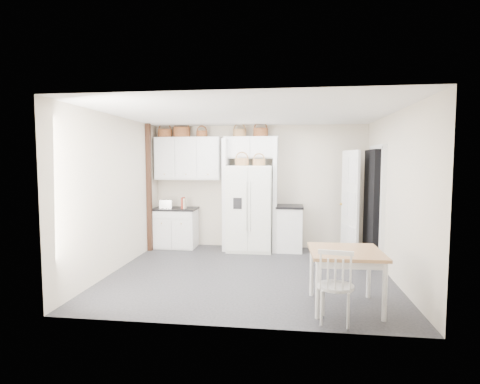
# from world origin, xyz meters

# --- Properties ---
(floor) EXTENTS (4.50, 4.50, 0.00)m
(floor) POSITION_xyz_m (0.00, 0.00, 0.00)
(floor) COLOR black
(floor) RESTS_ON ground
(ceiling) EXTENTS (4.50, 4.50, 0.00)m
(ceiling) POSITION_xyz_m (0.00, 0.00, 2.60)
(ceiling) COLOR white
(ceiling) RESTS_ON wall_back
(wall_back) EXTENTS (4.50, 0.00, 4.50)m
(wall_back) POSITION_xyz_m (0.00, 2.00, 1.30)
(wall_back) COLOR beige
(wall_back) RESTS_ON floor
(wall_left) EXTENTS (0.00, 4.00, 4.00)m
(wall_left) POSITION_xyz_m (-2.25, 0.00, 1.30)
(wall_left) COLOR beige
(wall_left) RESTS_ON floor
(wall_right) EXTENTS (0.00, 4.00, 4.00)m
(wall_right) POSITION_xyz_m (2.25, 0.00, 1.30)
(wall_right) COLOR beige
(wall_right) RESTS_ON floor
(refrigerator) EXTENTS (0.91, 0.73, 1.75)m
(refrigerator) POSITION_xyz_m (-0.15, 1.63, 0.88)
(refrigerator) COLOR white
(refrigerator) RESTS_ON floor
(base_cab_left) EXTENTS (0.88, 0.55, 0.81)m
(base_cab_left) POSITION_xyz_m (-1.76, 1.70, 0.41)
(base_cab_left) COLOR silver
(base_cab_left) RESTS_ON floor
(base_cab_right) EXTENTS (0.51, 0.61, 0.90)m
(base_cab_right) POSITION_xyz_m (0.66, 1.70, 0.45)
(base_cab_right) COLOR silver
(base_cab_right) RESTS_ON floor
(dining_table) EXTENTS (0.90, 0.90, 0.73)m
(dining_table) POSITION_xyz_m (1.34, -1.26, 0.37)
(dining_table) COLOR #A4713F
(dining_table) RESTS_ON floor
(windsor_chair) EXTENTS (0.47, 0.44, 0.84)m
(windsor_chair) POSITION_xyz_m (1.17, -1.72, 0.42)
(windsor_chair) COLOR silver
(windsor_chair) RESTS_ON floor
(counter_left) EXTENTS (0.91, 0.59, 0.04)m
(counter_left) POSITION_xyz_m (-1.76, 1.70, 0.83)
(counter_left) COLOR black
(counter_left) RESTS_ON base_cab_left
(counter_right) EXTENTS (0.55, 0.65, 0.04)m
(counter_right) POSITION_xyz_m (0.66, 1.70, 0.92)
(counter_right) COLOR black
(counter_right) RESTS_ON base_cab_right
(toaster) EXTENTS (0.27, 0.18, 0.18)m
(toaster) POSITION_xyz_m (-1.94, 1.62, 0.94)
(toaster) COLOR silver
(toaster) RESTS_ON counter_left
(cookbook_red) EXTENTS (0.05, 0.16, 0.24)m
(cookbook_red) POSITION_xyz_m (-1.57, 1.62, 0.97)
(cookbook_red) COLOR maroon
(cookbook_red) RESTS_ON counter_left
(cookbook_cream) EXTENTS (0.04, 0.14, 0.21)m
(cookbook_cream) POSITION_xyz_m (-1.53, 1.62, 0.96)
(cookbook_cream) COLOR beige
(cookbook_cream) RESTS_ON counter_left
(basket_upper_a) EXTENTS (0.31, 0.31, 0.17)m
(basket_upper_a) POSITION_xyz_m (-2.01, 1.83, 2.44)
(basket_upper_a) COLOR #572A15
(basket_upper_a) RESTS_ON upper_cabinet
(basket_upper_b) EXTENTS (0.36, 0.36, 0.21)m
(basket_upper_b) POSITION_xyz_m (-1.63, 1.83, 2.45)
(basket_upper_b) COLOR #572A15
(basket_upper_b) RESTS_ON upper_cabinet
(basket_upper_c) EXTENTS (0.23, 0.23, 0.13)m
(basket_upper_c) POSITION_xyz_m (-1.20, 1.83, 2.42)
(basket_upper_c) COLOR #572A15
(basket_upper_c) RESTS_ON upper_cabinet
(basket_bridge_a) EXTENTS (0.28, 0.28, 0.16)m
(basket_bridge_a) POSITION_xyz_m (-0.39, 1.83, 2.43)
(basket_bridge_a) COLOR olive
(basket_bridge_a) RESTS_ON bridge_cabinet
(basket_bridge_b) EXTENTS (0.30, 0.30, 0.17)m
(basket_bridge_b) POSITION_xyz_m (0.05, 1.83, 2.44)
(basket_bridge_b) COLOR #572A15
(basket_bridge_b) RESTS_ON bridge_cabinet
(basket_fridge_a) EXTENTS (0.28, 0.28, 0.15)m
(basket_fridge_a) POSITION_xyz_m (-0.31, 1.53, 1.83)
(basket_fridge_a) COLOR olive
(basket_fridge_a) RESTS_ON refrigerator
(basket_fridge_b) EXTENTS (0.25, 0.25, 0.14)m
(basket_fridge_b) POSITION_xyz_m (0.04, 1.53, 1.82)
(basket_fridge_b) COLOR olive
(basket_fridge_b) RESTS_ON refrigerator
(upper_cabinet) EXTENTS (1.40, 0.34, 0.90)m
(upper_cabinet) POSITION_xyz_m (-1.50, 1.83, 1.90)
(upper_cabinet) COLOR silver
(upper_cabinet) RESTS_ON wall_back
(bridge_cabinet) EXTENTS (1.12, 0.34, 0.45)m
(bridge_cabinet) POSITION_xyz_m (-0.15, 1.83, 2.12)
(bridge_cabinet) COLOR silver
(bridge_cabinet) RESTS_ON wall_back
(fridge_panel_left) EXTENTS (0.08, 0.60, 2.30)m
(fridge_panel_left) POSITION_xyz_m (-0.66, 1.70, 1.15)
(fridge_panel_left) COLOR silver
(fridge_panel_left) RESTS_ON floor
(fridge_panel_right) EXTENTS (0.08, 0.60, 2.30)m
(fridge_panel_right) POSITION_xyz_m (0.36, 1.70, 1.15)
(fridge_panel_right) COLOR silver
(fridge_panel_right) RESTS_ON floor
(trim_post) EXTENTS (0.09, 0.09, 2.60)m
(trim_post) POSITION_xyz_m (-2.20, 1.35, 1.30)
(trim_post) COLOR #3B2111
(trim_post) RESTS_ON floor
(doorway_void) EXTENTS (0.18, 0.85, 2.05)m
(doorway_void) POSITION_xyz_m (2.16, 1.00, 1.02)
(doorway_void) COLOR black
(doorway_void) RESTS_ON floor
(door_slab) EXTENTS (0.21, 0.79, 2.05)m
(door_slab) POSITION_xyz_m (1.80, 1.33, 1.02)
(door_slab) COLOR white
(door_slab) RESTS_ON floor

